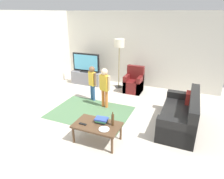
{
  "coord_description": "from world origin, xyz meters",
  "views": [
    {
      "loc": [
        1.93,
        -4.01,
        2.65
      ],
      "look_at": [
        0.0,
        0.6,
        0.65
      ],
      "focal_mm": 31.18,
      "sensor_mm": 36.0,
      "label": 1
    }
  ],
  "objects_px": {
    "armchair": "(134,83)",
    "child_center": "(105,84)",
    "tv_stand": "(87,78)",
    "tv": "(86,63)",
    "bottle": "(113,120)",
    "plate": "(104,129)",
    "tv_remote": "(83,124)",
    "coffee_table": "(97,126)",
    "book_stack": "(101,120)",
    "floor_lamp": "(119,46)",
    "child_near_tv": "(92,80)",
    "couch": "(182,116)"
  },
  "relations": [
    {
      "from": "child_center",
      "to": "coffee_table",
      "type": "height_order",
      "value": "child_center"
    },
    {
      "from": "child_center",
      "to": "book_stack",
      "type": "bearing_deg",
      "value": -67.8
    },
    {
      "from": "coffee_table",
      "to": "plate",
      "type": "distance_m",
      "value": 0.26
    },
    {
      "from": "tv_remote",
      "to": "plate",
      "type": "distance_m",
      "value": 0.5
    },
    {
      "from": "armchair",
      "to": "tv_remote",
      "type": "height_order",
      "value": "armchair"
    },
    {
      "from": "armchair",
      "to": "floor_lamp",
      "type": "xyz_separation_m",
      "value": [
        -0.65,
        0.19,
        1.25
      ]
    },
    {
      "from": "tv",
      "to": "couch",
      "type": "relative_size",
      "value": 0.61
    },
    {
      "from": "armchair",
      "to": "plate",
      "type": "bearing_deg",
      "value": -84.18
    },
    {
      "from": "tv",
      "to": "couch",
      "type": "bearing_deg",
      "value": -26.12
    },
    {
      "from": "armchair",
      "to": "child_center",
      "type": "bearing_deg",
      "value": -105.93
    },
    {
      "from": "plate",
      "to": "tv_remote",
      "type": "bearing_deg",
      "value": 180.0
    },
    {
      "from": "plate",
      "to": "tv_stand",
      "type": "bearing_deg",
      "value": 124.62
    },
    {
      "from": "tv_stand",
      "to": "armchair",
      "type": "xyz_separation_m",
      "value": [
        1.92,
        -0.04,
        0.05
      ]
    },
    {
      "from": "floor_lamp",
      "to": "child_near_tv",
      "type": "height_order",
      "value": "floor_lamp"
    },
    {
      "from": "armchair",
      "to": "tv_remote",
      "type": "xyz_separation_m",
      "value": [
        -0.17,
        -3.22,
        0.13
      ]
    },
    {
      "from": "plate",
      "to": "armchair",
      "type": "bearing_deg",
      "value": 95.82
    },
    {
      "from": "tv_stand",
      "to": "tv_remote",
      "type": "height_order",
      "value": "tv_stand"
    },
    {
      "from": "armchair",
      "to": "coffee_table",
      "type": "relative_size",
      "value": 0.9
    },
    {
      "from": "child_center",
      "to": "plate",
      "type": "distance_m",
      "value": 1.88
    },
    {
      "from": "armchair",
      "to": "child_center",
      "type": "height_order",
      "value": "child_center"
    },
    {
      "from": "coffee_table",
      "to": "tv_remote",
      "type": "bearing_deg",
      "value": -156.8
    },
    {
      "from": "tv_stand",
      "to": "tv",
      "type": "relative_size",
      "value": 1.09
    },
    {
      "from": "bottle",
      "to": "tv_remote",
      "type": "bearing_deg",
      "value": -159.86
    },
    {
      "from": "tv",
      "to": "plate",
      "type": "distance_m",
      "value": 3.96
    },
    {
      "from": "armchair",
      "to": "tv_stand",
      "type": "bearing_deg",
      "value": 178.82
    },
    {
      "from": "floor_lamp",
      "to": "book_stack",
      "type": "relative_size",
      "value": 6.17
    },
    {
      "from": "child_near_tv",
      "to": "child_center",
      "type": "height_order",
      "value": "child_center"
    },
    {
      "from": "tv",
      "to": "coffee_table",
      "type": "relative_size",
      "value": 1.1
    },
    {
      "from": "coffee_table",
      "to": "tv_remote",
      "type": "relative_size",
      "value": 5.88
    },
    {
      "from": "tv",
      "to": "tv_remote",
      "type": "relative_size",
      "value": 6.47
    },
    {
      "from": "couch",
      "to": "tv_remote",
      "type": "xyz_separation_m",
      "value": [
        -1.93,
        -1.43,
        0.14
      ]
    },
    {
      "from": "child_center",
      "to": "armchair",
      "type": "bearing_deg",
      "value": 74.07
    },
    {
      "from": "bottle",
      "to": "floor_lamp",
      "type": "bearing_deg",
      "value": 108.62
    },
    {
      "from": "coffee_table",
      "to": "bottle",
      "type": "bearing_deg",
      "value": 17.35
    },
    {
      "from": "floor_lamp",
      "to": "bottle",
      "type": "relative_size",
      "value": 5.69
    },
    {
      "from": "child_near_tv",
      "to": "tv",
      "type": "bearing_deg",
      "value": 126.63
    },
    {
      "from": "couch",
      "to": "bottle",
      "type": "height_order",
      "value": "couch"
    },
    {
      "from": "coffee_table",
      "to": "book_stack",
      "type": "height_order",
      "value": "book_stack"
    },
    {
      "from": "child_near_tv",
      "to": "bottle",
      "type": "distance_m",
      "value": 2.28
    },
    {
      "from": "tv_stand",
      "to": "child_center",
      "type": "bearing_deg",
      "value": -46.55
    },
    {
      "from": "book_stack",
      "to": "tv_remote",
      "type": "relative_size",
      "value": 1.7
    },
    {
      "from": "tv_stand",
      "to": "bottle",
      "type": "relative_size",
      "value": 3.83
    },
    {
      "from": "book_stack",
      "to": "plate",
      "type": "height_order",
      "value": "book_stack"
    },
    {
      "from": "coffee_table",
      "to": "tv",
      "type": "bearing_deg",
      "value": 123.07
    },
    {
      "from": "floor_lamp",
      "to": "child_near_tv",
      "type": "bearing_deg",
      "value": -103.99
    },
    {
      "from": "tv_stand",
      "to": "child_near_tv",
      "type": "bearing_deg",
      "value": -53.83
    },
    {
      "from": "book_stack",
      "to": "bottle",
      "type": "xyz_separation_m",
      "value": [
        0.27,
        -0.02,
        0.08
      ]
    },
    {
      "from": "floor_lamp",
      "to": "plate",
      "type": "relative_size",
      "value": 8.09
    },
    {
      "from": "tv_stand",
      "to": "bottle",
      "type": "height_order",
      "value": "bottle"
    },
    {
      "from": "child_near_tv",
      "to": "book_stack",
      "type": "relative_size",
      "value": 3.87
    }
  ]
}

